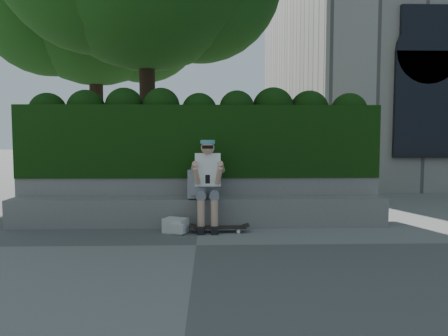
{
  "coord_description": "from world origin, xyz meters",
  "views": [
    {
      "loc": [
        0.19,
        -5.69,
        1.45
      ],
      "look_at": [
        0.4,
        1.0,
        0.95
      ],
      "focal_mm": 35.0,
      "sensor_mm": 36.0,
      "label": 1
    }
  ],
  "objects_px": {
    "person": "(208,180)",
    "backpack_ground": "(175,225)",
    "skateboard": "(220,228)",
    "backpack_plaid": "(198,185)"
  },
  "relations": [
    {
      "from": "person",
      "to": "backpack_ground",
      "type": "relative_size",
      "value": 4.12
    },
    {
      "from": "skateboard",
      "to": "backpack_plaid",
      "type": "relative_size",
      "value": 1.74
    },
    {
      "from": "person",
      "to": "backpack_ground",
      "type": "distance_m",
      "value": 0.86
    },
    {
      "from": "skateboard",
      "to": "backpack_plaid",
      "type": "bearing_deg",
      "value": 131.08
    },
    {
      "from": "person",
      "to": "skateboard",
      "type": "distance_m",
      "value": 0.77
    },
    {
      "from": "skateboard",
      "to": "backpack_plaid",
      "type": "distance_m",
      "value": 0.79
    },
    {
      "from": "skateboard",
      "to": "backpack_plaid",
      "type": "xyz_separation_m",
      "value": [
        -0.34,
        0.38,
        0.61
      ]
    },
    {
      "from": "backpack_plaid",
      "to": "backpack_ground",
      "type": "xyz_separation_m",
      "value": [
        -0.32,
        -0.39,
        -0.57
      ]
    },
    {
      "from": "person",
      "to": "backpack_ground",
      "type": "bearing_deg",
      "value": -147.81
    },
    {
      "from": "backpack_plaid",
      "to": "backpack_ground",
      "type": "distance_m",
      "value": 0.76
    }
  ]
}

